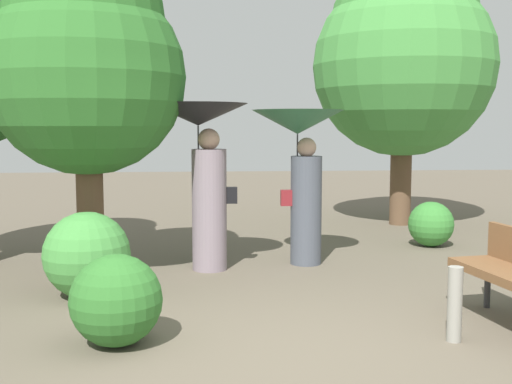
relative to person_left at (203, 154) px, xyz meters
The scene contains 9 objects.
ground_plane 3.36m from the person_left, 76.93° to the right, with size 40.00×40.00×0.00m, color brown.
person_left is the anchor object (origin of this frame).
person_right 1.25m from the person_left, ahead, with size 1.15×1.15×1.96m.
tree_near_right 5.11m from the person_left, 43.00° to the left, with size 3.19×3.19×4.85m.
tree_mid_left 1.72m from the person_left, behind, with size 2.26×2.26×3.84m.
bush_path_right 3.71m from the person_left, 20.01° to the left, with size 0.66×0.66×0.66m, color #387F33.
bush_behind_bench 1.93m from the person_left, 135.96° to the right, with size 0.89×0.89×0.89m, color #428C3D.
bush_far_side 2.92m from the person_left, 105.08° to the right, with size 0.74×0.74×0.74m, color #2D6B28.
path_marker_post 3.61m from the person_left, 53.79° to the right, with size 0.12×0.12×0.62m, color gray.
Camera 1 is at (-0.70, -4.58, 1.74)m, focal length 43.65 mm.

